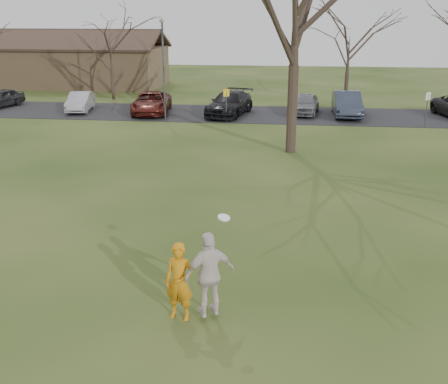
{
  "coord_description": "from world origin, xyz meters",
  "views": [
    {
      "loc": [
        1.78,
        -10.94,
        6.56
      ],
      "look_at": [
        0.0,
        4.0,
        1.5
      ],
      "focal_mm": 42.97,
      "sensor_mm": 36.0,
      "label": 1
    }
  ],
  "objects": [
    {
      "name": "car_0",
      "position": [
        -18.78,
        25.6,
        0.69
      ],
      "size": [
        2.38,
        4.04,
        1.29
      ],
      "primitive_type": "imported",
      "rotation": [
        0.0,
        0.0,
        -0.24
      ],
      "color": "#262629",
      "rests_on": "parking_strip"
    },
    {
      "name": "sign_white",
      "position": [
        10.0,
        22.0,
        1.45
      ],
      "size": [
        0.35,
        0.35,
        2.08
      ],
      "color": "#47474C",
      "rests_on": "ground"
    },
    {
      "name": "ground",
      "position": [
        0.0,
        0.0,
        0.0
      ],
      "size": [
        120.0,
        120.0,
        0.0
      ],
      "primitive_type": "plane",
      "color": "#1E380F",
      "rests_on": "ground"
    },
    {
      "name": "car_5",
      "position": [
        5.65,
        25.0,
        0.83
      ],
      "size": [
        1.69,
        4.82,
        1.59
      ],
      "primitive_type": "imported",
      "rotation": [
        0.0,
        0.0,
        0.0
      ],
      "color": "#2D3344",
      "rests_on": "parking_strip"
    },
    {
      "name": "car_4",
      "position": [
        2.95,
        25.38,
        0.73
      ],
      "size": [
        2.19,
        4.24,
        1.38
      ],
      "primitive_type": "imported",
      "rotation": [
        0.0,
        0.0,
        -0.14
      ],
      "color": "slate",
      "rests_on": "parking_strip"
    },
    {
      "name": "car_2",
      "position": [
        -7.37,
        24.45,
        0.75
      ],
      "size": [
        3.01,
        5.4,
        1.43
      ],
      "primitive_type": "imported",
      "rotation": [
        0.0,
        0.0,
        0.13
      ],
      "color": "#561914",
      "rests_on": "parking_strip"
    },
    {
      "name": "car_3",
      "position": [
        -2.05,
        24.4,
        0.8
      ],
      "size": [
        3.15,
        5.59,
        1.53
      ],
      "primitive_type": "imported",
      "rotation": [
        0.0,
        0.0,
        -0.2
      ],
      "color": "black",
      "rests_on": "parking_strip"
    },
    {
      "name": "building",
      "position": [
        -20.0,
        38.0,
        1.93
      ],
      "size": [
        20.6,
        8.5,
        5.14
      ],
      "color": "#8C6D4C",
      "rests_on": "ground"
    },
    {
      "name": "player_defender",
      "position": [
        -0.45,
        -0.55,
        0.91
      ],
      "size": [
        0.72,
        0.54,
        1.82
      ],
      "primitive_type": "imported",
      "rotation": [
        0.0,
        0.0,
        -0.16
      ],
      "color": "#C27810",
      "rests_on": "ground"
    },
    {
      "name": "big_tree",
      "position": [
        2.0,
        15.0,
        7.0
      ],
      "size": [
        9.0,
        9.0,
        14.0
      ],
      "primitive_type": null,
      "color": "#352821",
      "rests_on": "ground"
    },
    {
      "name": "catching_play",
      "position": [
        0.22,
        -0.51,
        1.11
      ],
      "size": [
        1.25,
        1.01,
        2.34
      ],
      "color": "silver",
      "rests_on": "ground"
    },
    {
      "name": "small_tree_row",
      "position": [
        4.38,
        30.06,
        3.89
      ],
      "size": [
        55.0,
        5.9,
        8.5
      ],
      "color": "#352821",
      "rests_on": "ground"
    },
    {
      "name": "sign_yellow",
      "position": [
        -2.0,
        22.0,
        1.45
      ],
      "size": [
        0.35,
        0.35,
        2.08
      ],
      "color": "#47474C",
      "rests_on": "ground"
    },
    {
      "name": "parking_strip",
      "position": [
        0.0,
        25.0,
        0.02
      ],
      "size": [
        62.0,
        6.5,
        0.04
      ],
      "primitive_type": "cube",
      "color": "black",
      "rests_on": "ground"
    },
    {
      "name": "lamp_post",
      "position": [
        -6.0,
        22.5,
        3.97
      ],
      "size": [
        0.34,
        0.34,
        6.27
      ],
      "color": "#47474C",
      "rests_on": "ground"
    },
    {
      "name": "car_1",
      "position": [
        -12.47,
        24.69,
        0.69
      ],
      "size": [
        1.99,
        4.11,
        1.3
      ],
      "primitive_type": "imported",
      "rotation": [
        0.0,
        0.0,
        0.16
      ],
      "color": "#A3A2A7",
      "rests_on": "parking_strip"
    }
  ]
}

